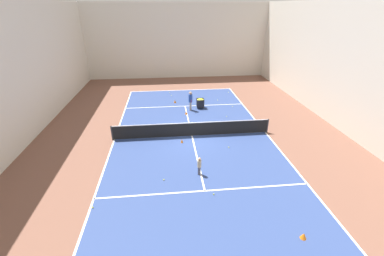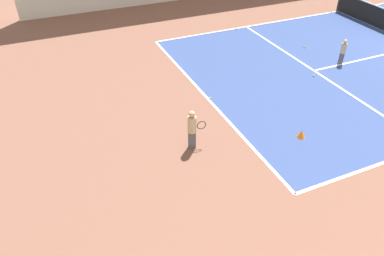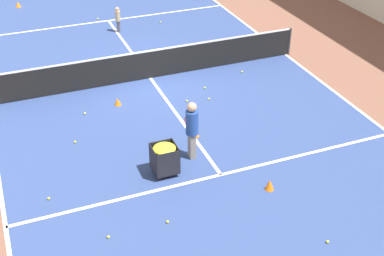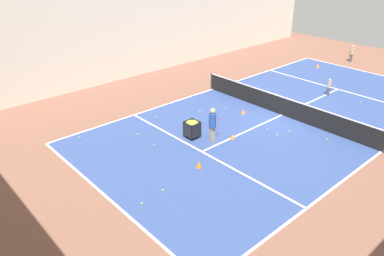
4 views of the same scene
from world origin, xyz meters
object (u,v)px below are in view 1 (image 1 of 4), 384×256
(tennis_net, at_px, (192,129))
(ball_cart, at_px, (200,101))
(child_midcourt, at_px, (199,165))
(training_cone_0, at_px, (175,101))
(training_cone_1, at_px, (210,125))
(coach_at_net, at_px, (191,100))

(tennis_net, bearing_deg, ball_cart, 76.19)
(tennis_net, height_order, child_midcourt, child_midcourt)
(training_cone_0, xyz_separation_m, training_cone_1, (2.45, -5.65, -0.03))
(coach_at_net, bearing_deg, child_midcourt, 0.81)
(coach_at_net, xyz_separation_m, training_cone_1, (1.16, -3.59, -0.86))
(training_cone_0, height_order, training_cone_1, training_cone_0)
(ball_cart, bearing_deg, training_cone_0, 144.22)
(training_cone_1, bearing_deg, coach_at_net, 107.84)
(coach_at_net, distance_m, ball_cart, 1.10)
(tennis_net, xyz_separation_m, training_cone_1, (1.56, 1.44, -0.43))
(child_midcourt, xyz_separation_m, training_cone_1, (1.66, 6.08, -0.50))
(coach_at_net, xyz_separation_m, child_midcourt, (-0.50, -9.68, -0.36))
(child_midcourt, height_order, training_cone_1, child_midcourt)
(tennis_net, xyz_separation_m, training_cone_0, (-0.89, 7.09, -0.40))
(tennis_net, height_order, coach_at_net, coach_at_net)
(tennis_net, bearing_deg, training_cone_1, 42.70)
(child_midcourt, relative_size, training_cone_0, 3.66)
(child_midcourt, bearing_deg, ball_cart, 19.42)
(ball_cart, height_order, training_cone_0, ball_cart)
(training_cone_1, bearing_deg, child_midcourt, -105.24)
(child_midcourt, distance_m, training_cone_0, 11.77)
(training_cone_1, bearing_deg, tennis_net, -137.30)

